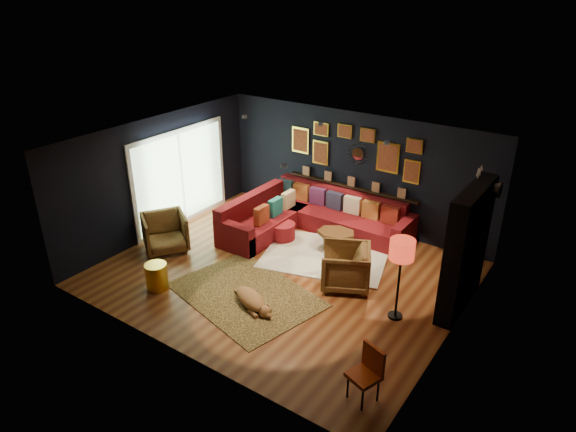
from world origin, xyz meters
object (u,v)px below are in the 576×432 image
Objects in this scene: pouf at (283,231)px; floor_lamp at (402,253)px; gold_stool at (157,276)px; armchair_left at (165,231)px; coffee_table at (336,235)px; orange_chair at (368,370)px; dog at (251,296)px; sectional at (307,218)px; armchair_right at (346,265)px.

floor_lamp is (3.17, -1.21, 1.02)m from pouf.
armchair_left is at bearing 130.50° from gold_stool.
orange_chair is at bearing -54.39° from coffee_table.
dog is (2.70, -0.58, -0.25)m from armchair_left.
pouf is 2.48m from armchair_left.
armchair_left reaches higher than sectional.
orange_chair reaches higher than gold_stool.
sectional is 2.33× the size of floor_lamp.
armchair_left is at bearing -134.67° from pouf.
dog is (0.96, -2.33, -0.02)m from pouf.
coffee_table is 3.68m from gold_stool.
orange_chair is 0.55× the size of floor_lamp.
coffee_table is 1.21m from pouf.
sectional reaches higher than orange_chair.
floor_lamp is at bearing 22.88° from gold_stool.
coffee_table is 4.13m from orange_chair.
armchair_left reaches higher than coffee_table.
coffee_table is at bearing -22.78° from armchair_left.
gold_stool reaches higher than pouf.
armchair_right is (3.73, 0.91, 0.00)m from armchair_left.
orange_chair is 0.74× the size of dog.
armchair_left reaches higher than dog.
floor_lamp reaches higher than orange_chair.
sectional is 3.67× the size of coffee_table.
pouf is 2.98m from gold_stool.
armchair_right is (0.82, -1.08, 0.08)m from coffee_table.
gold_stool is 4.40m from floor_lamp.
gold_stool is at bearing -105.25° from pouf.
armchair_right is 1.45m from floor_lamp.
floor_lamp is (1.17, -0.36, 0.78)m from armchair_right.
armchair_right is 2.77m from orange_chair.
pouf is at bearing 159.10° from floor_lamp.
coffee_table is 2.60m from floor_lamp.
floor_lamp reaches higher than dog.
armchair_right is at bearing 144.37° from orange_chair.
gold_stool is at bearing -106.62° from armchair_left.
floor_lamp is (-0.42, 1.91, 0.75)m from orange_chair.
gold_stool is (-0.98, -3.53, -0.07)m from sectional.
coffee_table is 3.53m from armchair_left.
coffee_table is 2.58m from dog.
coffee_table is 1.15× the size of orange_chair.
coffee_table is at bearing 144.00° from floor_lamp.
armchair_left is at bearing -173.60° from floor_lamp.
armchair_right reaches higher than armchair_left.
sectional is 0.69m from pouf.
pouf is 2.18m from armchair_right.
dog is (-2.20, -1.13, -1.03)m from floor_lamp.
floor_lamp is (3.95, 1.67, 0.97)m from gold_stool.
coffee_table is 0.64× the size of floor_lamp.
orange_chair reaches higher than coffee_table.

